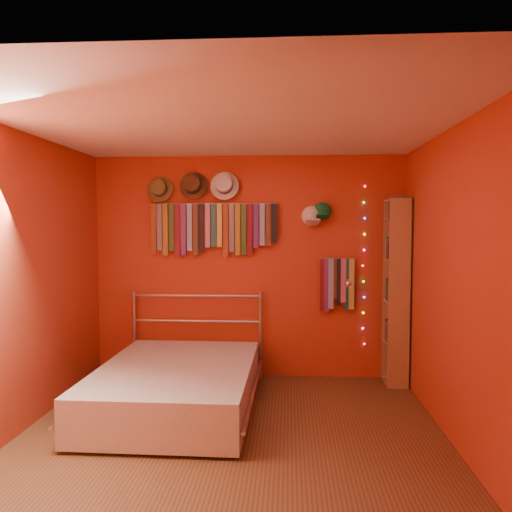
% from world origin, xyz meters
% --- Properties ---
extents(ground, '(3.50, 3.50, 0.00)m').
position_xyz_m(ground, '(0.00, 0.00, 0.00)').
color(ground, '#59311E').
rests_on(ground, ground).
extents(back_wall, '(3.50, 0.02, 2.50)m').
position_xyz_m(back_wall, '(0.00, 1.75, 1.25)').
color(back_wall, '#9F2E19').
rests_on(back_wall, ground).
extents(right_wall, '(0.02, 3.50, 2.50)m').
position_xyz_m(right_wall, '(1.75, 0.00, 1.25)').
color(right_wall, '#9F2E19').
rests_on(right_wall, ground).
extents(left_wall, '(0.02, 3.50, 2.50)m').
position_xyz_m(left_wall, '(-1.75, 0.00, 1.25)').
color(left_wall, '#9F2E19').
rests_on(left_wall, ground).
extents(ceiling, '(3.50, 3.50, 0.02)m').
position_xyz_m(ceiling, '(0.00, 0.00, 2.50)').
color(ceiling, white).
rests_on(ceiling, back_wall).
extents(tie_rack, '(1.45, 0.03, 0.61)m').
position_xyz_m(tie_rack, '(-0.40, 1.68, 1.71)').
color(tie_rack, '#B1B0B5').
rests_on(tie_rack, back_wall).
extents(small_tie_rack, '(0.40, 0.03, 0.60)m').
position_xyz_m(small_tie_rack, '(1.00, 1.69, 1.09)').
color(small_tie_rack, '#B1B0B5').
rests_on(small_tie_rack, back_wall).
extents(fedora_olive, '(0.29, 0.16, 0.29)m').
position_xyz_m(fedora_olive, '(-0.99, 1.65, 2.13)').
color(fedora_olive, brown).
rests_on(fedora_olive, back_wall).
extents(fedora_brown, '(0.31, 0.17, 0.31)m').
position_xyz_m(fedora_brown, '(-0.61, 1.65, 2.17)').
color(fedora_brown, '#4B2F1B').
rests_on(fedora_brown, back_wall).
extents(fedora_white, '(0.32, 0.17, 0.32)m').
position_xyz_m(fedora_white, '(-0.26, 1.65, 2.17)').
color(fedora_white, silver).
rests_on(fedora_white, back_wall).
extents(cap_white, '(0.20, 0.25, 0.20)m').
position_xyz_m(cap_white, '(0.71, 1.70, 1.82)').
color(cap_white, white).
rests_on(cap_white, back_wall).
extents(cap_green, '(0.19, 0.24, 0.19)m').
position_xyz_m(cap_green, '(0.82, 1.70, 1.87)').
color(cap_green, '#197134').
rests_on(cap_green, back_wall).
extents(fairy_lights, '(0.05, 0.02, 1.78)m').
position_xyz_m(fairy_lights, '(1.29, 1.71, 1.27)').
color(fairy_lights, '#FF3333').
rests_on(fairy_lights, back_wall).
extents(reading_lamp, '(0.08, 0.32, 0.10)m').
position_xyz_m(reading_lamp, '(1.09, 1.50, 1.10)').
color(reading_lamp, '#B1B0B5').
rests_on(reading_lamp, back_wall).
extents(bookshelf, '(0.25, 0.34, 2.00)m').
position_xyz_m(bookshelf, '(1.66, 1.53, 1.02)').
color(bookshelf, '#A67D4B').
rests_on(bookshelf, ground).
extents(bed, '(1.50, 2.04, 0.98)m').
position_xyz_m(bed, '(-0.58, 0.62, 0.23)').
color(bed, '#B1B0B5').
rests_on(bed, ground).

